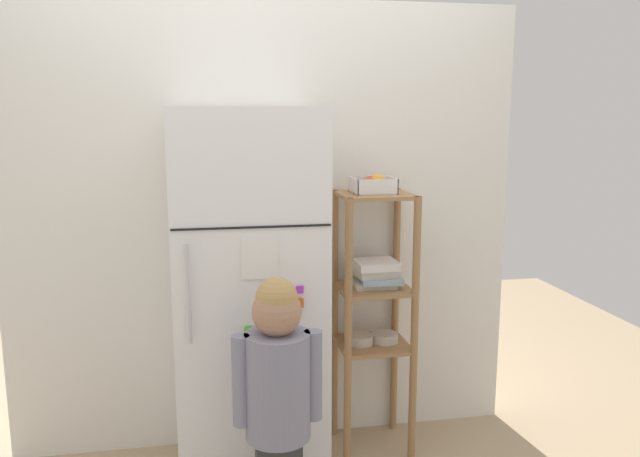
{
  "coord_description": "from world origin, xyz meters",
  "views": [
    {
      "loc": [
        -0.31,
        -2.72,
        1.64
      ],
      "look_at": [
        0.21,
        0.02,
        1.13
      ],
      "focal_mm": 35.79,
      "sensor_mm": 36.0,
      "label": 1
    }
  ],
  "objects_px": {
    "fruit_bin": "(374,185)",
    "pantry_shelf_unit": "(374,297)",
    "refrigerator": "(249,298)",
    "child_standing": "(278,385)"
  },
  "relations": [
    {
      "from": "refrigerator",
      "to": "fruit_bin",
      "type": "height_order",
      "value": "refrigerator"
    },
    {
      "from": "fruit_bin",
      "to": "pantry_shelf_unit",
      "type": "bearing_deg",
      "value": 1.86
    },
    {
      "from": "refrigerator",
      "to": "pantry_shelf_unit",
      "type": "relative_size",
      "value": 1.31
    },
    {
      "from": "refrigerator",
      "to": "child_standing",
      "type": "height_order",
      "value": "refrigerator"
    },
    {
      "from": "pantry_shelf_unit",
      "to": "fruit_bin",
      "type": "height_order",
      "value": "fruit_bin"
    },
    {
      "from": "refrigerator",
      "to": "fruit_bin",
      "type": "xyz_separation_m",
      "value": [
        0.6,
        0.11,
        0.48
      ]
    },
    {
      "from": "pantry_shelf_unit",
      "to": "fruit_bin",
      "type": "relative_size",
      "value": 6.6
    },
    {
      "from": "pantry_shelf_unit",
      "to": "fruit_bin",
      "type": "bearing_deg",
      "value": -178.14
    },
    {
      "from": "child_standing",
      "to": "pantry_shelf_unit",
      "type": "height_order",
      "value": "pantry_shelf_unit"
    },
    {
      "from": "child_standing",
      "to": "pantry_shelf_unit",
      "type": "bearing_deg",
      "value": 48.94
    }
  ]
}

